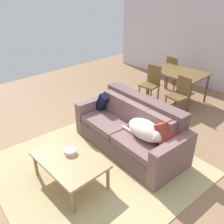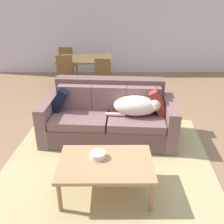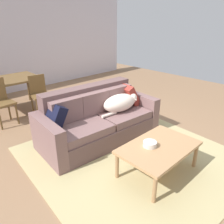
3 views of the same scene
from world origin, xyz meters
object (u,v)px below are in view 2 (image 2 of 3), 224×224
couch (109,117)px  dining_chair_far_left (68,62)px  dog_on_left_cushion (137,106)px  coffee_table (106,165)px  dining_chair_near_right (102,76)px  throw_pillow_by_left_arm (61,98)px  dining_table (85,61)px  throw_pillow_by_right_arm (158,100)px  dining_chair_near_left (65,75)px  bowl_on_coffee_table (98,155)px

couch → dining_chair_far_left: bearing=115.0°
couch → dog_on_left_cushion: size_ratio=2.57×
coffee_table → dining_chair_near_right: size_ratio=1.27×
dog_on_left_cushion → dining_chair_far_left: (-1.53, 3.07, -0.10)m
throw_pillow_by_left_arm → dining_table: (0.19, 2.24, 0.05)m
throw_pillow_by_right_arm → coffee_table: 1.55m
throw_pillow_by_right_arm → dining_table: throw_pillow_by_right_arm is taller
throw_pillow_by_right_arm → dining_chair_near_left: size_ratio=0.44×
throw_pillow_by_right_arm → dining_chair_near_right: 2.03m
dining_chair_near_right → throw_pillow_by_left_arm: bearing=-102.3°
throw_pillow_by_right_arm → dining_chair_near_right: size_ratio=0.48×
coffee_table → dining_chair_far_left: 4.37m
couch → throw_pillow_by_left_arm: bearing=176.3°
coffee_table → dining_table: 3.71m
couch → dining_table: 2.44m
dog_on_left_cushion → coffee_table: dog_on_left_cushion is taller
couch → dining_chair_near_right: bearing=99.6°
coffee_table → dining_chair_far_left: dining_chair_far_left is taller
throw_pillow_by_right_arm → bowl_on_coffee_table: bearing=-126.4°
dining_chair_near_left → coffee_table: bearing=-77.9°
throw_pillow_by_left_arm → throw_pillow_by_right_arm: 1.55m
couch → throw_pillow_by_left_arm: size_ratio=5.58×
bowl_on_coffee_table → dining_chair_near_left: dining_chair_near_left is taller
dog_on_left_cushion → dining_chair_near_right: (-0.59, 1.92, -0.14)m
dog_on_left_cushion → dining_chair_far_left: 3.43m
dining_table → dining_chair_near_left: dining_chair_near_left is taller
dining_table → dining_chair_near_right: dining_chair_near_right is taller
coffee_table → throw_pillow_by_left_arm: bearing=117.6°
bowl_on_coffee_table → dining_table: (-0.46, 3.57, 0.22)m
throw_pillow_by_right_arm → dining_chair_far_left: bearing=122.5°
bowl_on_coffee_table → dining_chair_far_left: bearing=103.3°
dining_chair_near_left → dining_chair_far_left: same height
dining_chair_near_right → throw_pillow_by_right_arm: bearing=-54.7°
coffee_table → dining_chair_near_right: dining_chair_near_right is taller
bowl_on_coffee_table → dining_chair_near_right: size_ratio=0.22×
couch → dining_chair_near_right: 1.79m
coffee_table → dining_chair_near_right: 3.09m
throw_pillow_by_left_arm → dining_table: throw_pillow_by_left_arm is taller
bowl_on_coffee_table → dining_chair_near_left: size_ratio=0.20×
dining_chair_near_right → dining_chair_far_left: (-0.93, 1.14, 0.04)m
throw_pillow_by_left_arm → coffee_table: (0.74, -1.42, -0.25)m
dining_chair_far_left → throw_pillow_by_left_arm: bearing=104.7°
dog_on_left_cushion → dining_table: size_ratio=0.66×
couch → dining_chair_near_right: (-0.16, 1.78, 0.12)m
couch → bowl_on_coffee_table: (-0.12, -1.22, 0.11)m
throw_pillow_by_left_arm → throw_pillow_by_right_arm: bearing=-4.4°
couch → dining_chair_near_left: (-0.99, 1.80, 0.16)m
bowl_on_coffee_table → dining_chair_far_left: size_ratio=0.20×
throw_pillow_by_left_arm → bowl_on_coffee_table: (0.65, -1.33, -0.17)m
dog_on_left_cushion → throw_pillow_by_right_arm: bearing=25.7°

